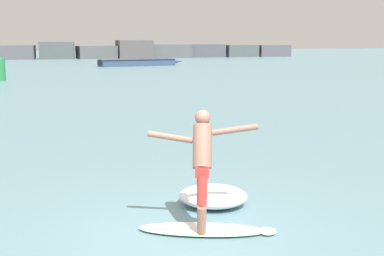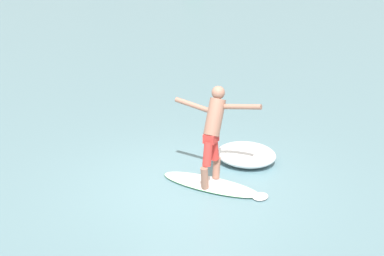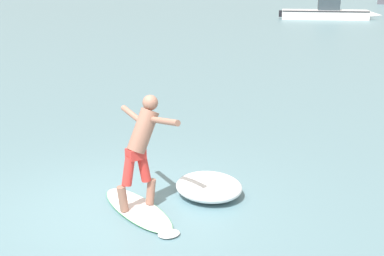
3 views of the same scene
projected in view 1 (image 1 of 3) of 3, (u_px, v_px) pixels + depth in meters
ground_plane at (183, 234)px, 7.85m from camera, size 200.00×200.00×0.00m
rock_jetty_breakwater at (110, 51)px, 68.28m from camera, size 48.17×4.71×6.19m
surfboard at (204, 229)px, 7.93m from camera, size 2.08×1.22×0.20m
surfer at (202, 159)px, 7.86m from camera, size 1.59×0.86×1.73m
small_boat_offshore at (139, 62)px, 51.41m from camera, size 8.49×3.07×0.63m
wave_foam_at_tail at (213, 196)px, 9.13m from camera, size 1.51×1.45×0.33m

